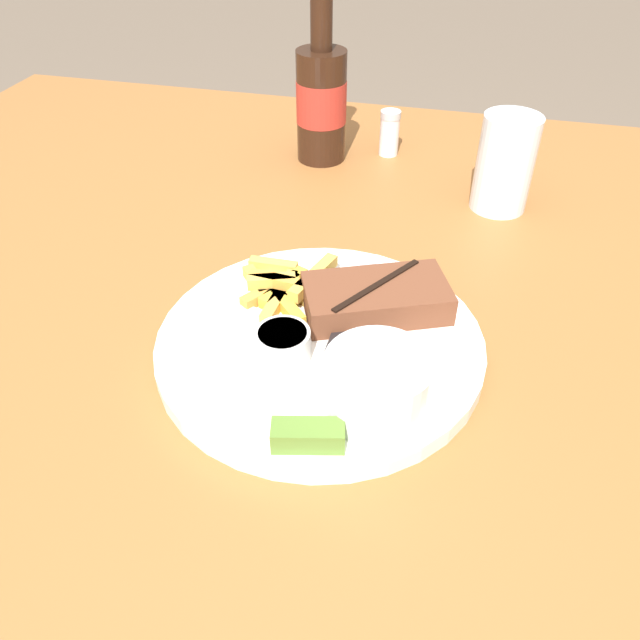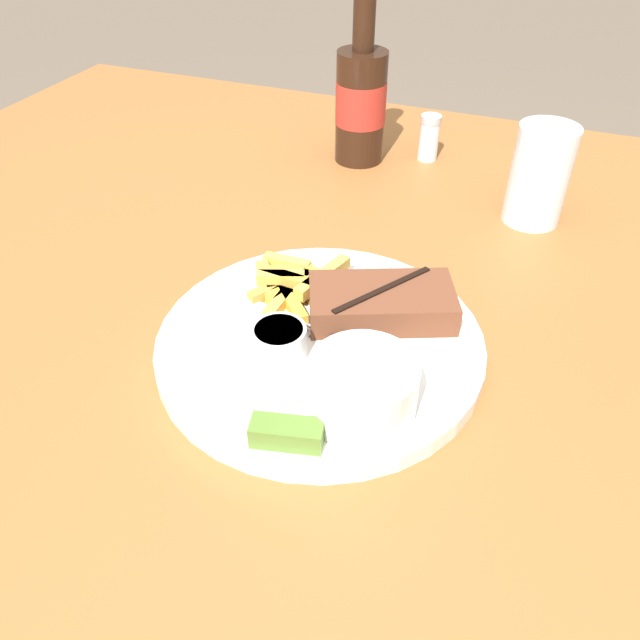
# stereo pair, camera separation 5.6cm
# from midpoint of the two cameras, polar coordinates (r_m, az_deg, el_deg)

# --- Properties ---
(dining_table) EXTENTS (1.46, 1.29, 0.78)m
(dining_table) POSITION_cam_midpoint_polar(r_m,az_deg,el_deg) (0.64, -2.56, -7.49)
(dining_table) COLOR #935B2D
(dining_table) RESTS_ON ground_plane
(dinner_plate) EXTENTS (0.30, 0.30, 0.02)m
(dinner_plate) POSITION_cam_midpoint_polar(r_m,az_deg,el_deg) (0.58, -2.77, -2.32)
(dinner_plate) COLOR white
(dinner_plate) RESTS_ON dining_table
(steak_portion) EXTENTS (0.15, 0.12, 0.03)m
(steak_portion) POSITION_cam_midpoint_polar(r_m,az_deg,el_deg) (0.60, 2.49, 1.92)
(steak_portion) COLOR brown
(steak_portion) RESTS_ON dinner_plate
(fries_pile) EXTENTS (0.10, 0.10, 0.02)m
(fries_pile) POSITION_cam_midpoint_polar(r_m,az_deg,el_deg) (0.63, -6.10, 2.89)
(fries_pile) COLOR orange
(fries_pile) RESTS_ON dinner_plate
(coleslaw_cup) EXTENTS (0.09, 0.09, 0.05)m
(coleslaw_cup) POSITION_cam_midpoint_polar(r_m,az_deg,el_deg) (0.49, 2.01, -5.80)
(coleslaw_cup) COLOR white
(coleslaw_cup) RESTS_ON dinner_plate
(dipping_sauce_cup) EXTENTS (0.05, 0.05, 0.03)m
(dipping_sauce_cup) POSITION_cam_midpoint_polar(r_m,az_deg,el_deg) (0.55, -6.36, -2.32)
(dipping_sauce_cup) COLOR silver
(dipping_sauce_cup) RESTS_ON dinner_plate
(pickle_spear) EXTENTS (0.06, 0.03, 0.02)m
(pickle_spear) POSITION_cam_midpoint_polar(r_m,az_deg,el_deg) (0.48, -4.53, -10.65)
(pickle_spear) COLOR #567A2D
(pickle_spear) RESTS_ON dinner_plate
(fork_utensil) EXTENTS (0.13, 0.04, 0.00)m
(fork_utensil) POSITION_cam_midpoint_polar(r_m,az_deg,el_deg) (0.61, -9.31, 0.79)
(fork_utensil) COLOR #B7B7BC
(fork_utensil) RESTS_ON dinner_plate
(knife_utensil) EXTENTS (0.02, 0.17, 0.01)m
(knife_utensil) POSITION_cam_midpoint_polar(r_m,az_deg,el_deg) (0.60, -0.05, 0.47)
(knife_utensil) COLOR #B7B7BC
(knife_utensil) RESTS_ON dinner_plate
(beer_bottle) EXTENTS (0.07, 0.07, 0.24)m
(beer_bottle) POSITION_cam_midpoint_polar(r_m,az_deg,el_deg) (0.91, -1.75, 19.51)
(beer_bottle) COLOR black
(beer_bottle) RESTS_ON dining_table
(drinking_glass) EXTENTS (0.07, 0.07, 0.12)m
(drinking_glass) POSITION_cam_midpoint_polar(r_m,az_deg,el_deg) (0.81, 14.63, 13.62)
(drinking_glass) COLOR silver
(drinking_glass) RESTS_ON dining_table
(salt_shaker) EXTENTS (0.03, 0.03, 0.07)m
(salt_shaker) POSITION_cam_midpoint_polar(r_m,az_deg,el_deg) (0.95, 4.62, 16.66)
(salt_shaker) COLOR white
(salt_shaker) RESTS_ON dining_table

